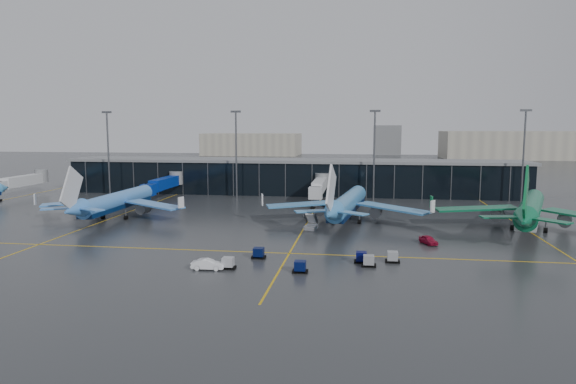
# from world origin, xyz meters

# --- Properties ---
(ground) EXTENTS (600.00, 600.00, 0.00)m
(ground) POSITION_xyz_m (0.00, 0.00, 0.00)
(ground) COLOR #282B2D
(ground) RESTS_ON ground
(terminal_pier) EXTENTS (142.00, 17.00, 10.70)m
(terminal_pier) POSITION_xyz_m (0.00, 62.00, 5.42)
(terminal_pier) COLOR black
(terminal_pier) RESTS_ON ground
(jet_bridges) EXTENTS (94.00, 27.50, 7.20)m
(jet_bridges) POSITION_xyz_m (-35.00, 42.99, 4.55)
(jet_bridges) COLOR #595B60
(jet_bridges) RESTS_ON ground
(flood_masts) EXTENTS (203.00, 0.50, 25.50)m
(flood_masts) POSITION_xyz_m (5.00, 50.00, 13.81)
(flood_masts) COLOR #595B60
(flood_masts) RESTS_ON ground
(distant_hangars) EXTENTS (260.00, 71.00, 22.00)m
(distant_hangars) POSITION_xyz_m (49.94, 270.08, 8.79)
(distant_hangars) COLOR #B2AD99
(distant_hangars) RESTS_ON ground
(taxi_lines) EXTENTS (220.00, 120.00, 0.02)m
(taxi_lines) POSITION_xyz_m (10.00, 10.61, 0.01)
(taxi_lines) COLOR gold
(taxi_lines) RESTS_ON ground
(airliner_arkefly) EXTENTS (36.09, 41.04, 12.54)m
(airliner_arkefly) POSITION_xyz_m (-33.76, 12.75, 6.27)
(airliner_arkefly) COLOR #4285DA
(airliner_arkefly) RESTS_ON ground
(airliner_klm_near) EXTENTS (43.06, 47.56, 13.20)m
(airliner_klm_near) POSITION_xyz_m (18.67, 15.50, 6.60)
(airliner_klm_near) COLOR #3C84C5
(airliner_klm_near) RESTS_ON ground
(airliner_aer_lingus) EXTENTS (51.63, 54.90, 13.64)m
(airliner_aer_lingus) POSITION_xyz_m (55.66, 11.85, 6.82)
(airliner_aer_lingus) COLOR #0B623D
(airliner_aer_lingus) RESTS_ON ground
(baggage_carts) EXTENTS (26.40, 9.11, 1.70)m
(baggage_carts) POSITION_xyz_m (15.39, -21.50, 0.76)
(baggage_carts) COLOR black
(baggage_carts) RESTS_ON ground
(mobile_airstair) EXTENTS (2.68, 3.51, 3.45)m
(mobile_airstair) POSITION_xyz_m (11.50, 5.55, 0.77)
(mobile_airstair) COLOR silver
(mobile_airstair) RESTS_ON ground
(service_van_red) EXTENTS (3.40, 4.79, 1.51)m
(service_van_red) POSITION_xyz_m (33.61, -4.73, 0.76)
(service_van_red) COLOR maroon
(service_van_red) RESTS_ON ground
(service_van_white) EXTENTS (4.93, 2.00, 1.59)m
(service_van_white) POSITION_xyz_m (-0.46, -26.31, 0.79)
(service_van_white) COLOR white
(service_van_white) RESTS_ON ground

